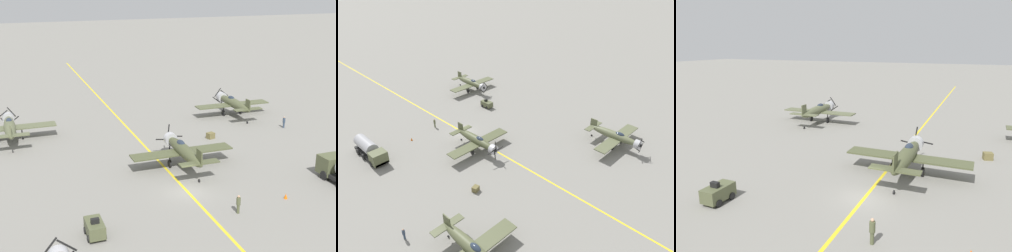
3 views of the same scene
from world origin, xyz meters
The scene contains 12 objects.
ground_plane centered at (0.00, 0.00, 0.00)m, with size 400.00×400.00×0.00m, color gray.
taxiway_stripe centered at (0.00, 0.00, 0.00)m, with size 0.30×160.00×0.01m, color yellow.
airplane_far_left centered at (-16.09, 22.38, 2.01)m, with size 12.00×9.98×3.65m.
airplane_far_right centered at (17.32, 22.91, 2.01)m, with size 12.00×9.98×3.65m.
airplane_mid_center centered at (2.05, 6.20, 2.01)m, with size 12.00×9.98×3.80m.
airplane_near_left centered at (-14.19, -14.70, 2.01)m, with size 12.00×9.98×3.65m.
fuel_tanker centered at (16.10, -4.86, 1.51)m, with size 2.67×8.00×2.98m.
tow_tractor centered at (-10.58, -5.29, 0.79)m, with size 1.57×2.60×1.79m.
ground_crew_walking centered at (21.22, 14.69, 0.92)m, with size 0.37×0.37×1.68m.
ground_crew_inspecting centered at (2.63, -5.87, 0.99)m, with size 0.39×0.39×1.81m.
supply_crate_by_tanker centered at (9.29, 14.13, 0.40)m, with size 0.97×0.81×0.81m, color brown.
traffic_cone centered at (8.47, -4.86, 0.28)m, with size 0.36×0.36×0.55m, color orange.
Camera 2 is at (32.42, 43.34, 31.91)m, focal length 35.00 mm.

